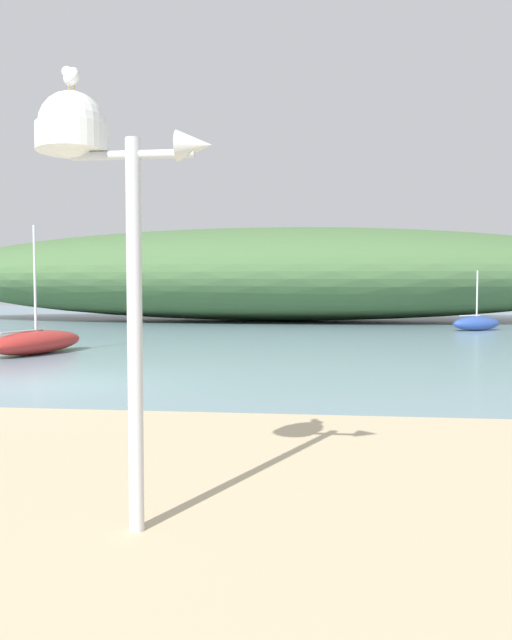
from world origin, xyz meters
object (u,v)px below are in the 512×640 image
(seagull_on_radar, at_px, (71,76))
(sailboat_near_shore, at_px, (477,323))
(mast_structure, at_px, (91,166))
(sailboat_mid_channel, at_px, (36,342))

(seagull_on_radar, relative_size, sailboat_near_shore, 0.09)
(sailboat_near_shore, bearing_deg, mast_structure, -109.59)
(sailboat_near_shore, relative_size, sailboat_mid_channel, 0.72)
(seagull_on_radar, relative_size, sailboat_mid_channel, 0.06)
(mast_structure, height_order, sailboat_near_shore, mast_structure)
(mast_structure, xyz_separation_m, sailboat_mid_channel, (-7.52, 14.03, -2.70))
(mast_structure, bearing_deg, sailboat_mid_channel, 118.18)
(seagull_on_radar, height_order, sailboat_near_shore, seagull_on_radar)
(seagull_on_radar, xyz_separation_m, sailboat_mid_channel, (-7.36, 14.02, -3.40))
(mast_structure, distance_m, seagull_on_radar, 0.72)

